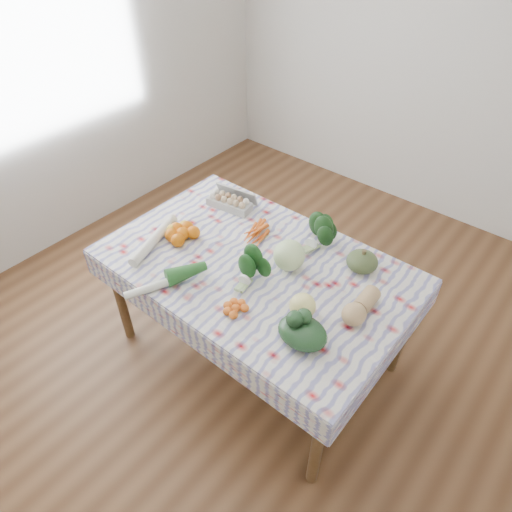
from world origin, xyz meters
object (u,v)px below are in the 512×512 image
(egg_carton, at_px, (229,203))
(kabocha_squash, at_px, (362,261))
(butternut_squash, at_px, (361,305))
(dining_table, at_px, (256,275))
(cabbage, at_px, (289,255))
(grapefruit, at_px, (303,306))

(egg_carton, height_order, kabocha_squash, kabocha_squash)
(butternut_squash, bearing_deg, egg_carton, 165.01)
(dining_table, bearing_deg, butternut_squash, 4.30)
(butternut_squash, bearing_deg, kabocha_squash, 117.13)
(cabbage, distance_m, grapefruit, 0.35)
(dining_table, xyz_separation_m, cabbage, (0.15, 0.09, 0.17))
(dining_table, height_order, egg_carton, egg_carton)
(dining_table, height_order, grapefruit, grapefruit)
(kabocha_squash, distance_m, grapefruit, 0.47)
(dining_table, height_order, butternut_squash, butternut_squash)
(egg_carton, bearing_deg, kabocha_squash, -7.81)
(cabbage, bearing_deg, kabocha_squash, 37.39)
(egg_carton, distance_m, grapefruit, 0.98)
(dining_table, relative_size, kabocha_squash, 9.54)
(butternut_squash, xyz_separation_m, grapefruit, (-0.21, -0.19, 0.01))
(cabbage, height_order, butternut_squash, cabbage)
(egg_carton, height_order, grapefruit, grapefruit)
(egg_carton, relative_size, kabocha_squash, 1.71)
(dining_table, xyz_separation_m, grapefruit, (0.41, -0.14, 0.15))
(butternut_squash, relative_size, grapefruit, 1.94)
(kabocha_squash, bearing_deg, dining_table, -144.40)
(cabbage, height_order, grapefruit, cabbage)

